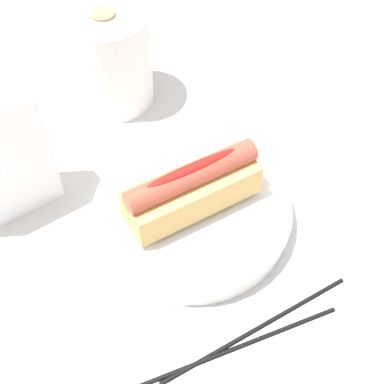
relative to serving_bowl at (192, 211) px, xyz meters
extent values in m
plane|color=beige|center=(-0.01, 0.01, -0.02)|extent=(2.40, 2.40, 0.00)
cylinder|color=white|center=(0.00, 0.00, 0.00)|extent=(0.22, 0.22, 0.03)
torus|color=white|center=(0.00, 0.00, 0.01)|extent=(0.23, 0.23, 0.01)
cube|color=tan|center=(0.00, 0.00, 0.03)|extent=(0.16, 0.08, 0.04)
cylinder|color=#B24C38|center=(0.00, 0.00, 0.06)|extent=(0.15, 0.06, 0.03)
ellipsoid|color=red|center=(0.00, 0.00, 0.07)|extent=(0.11, 0.03, 0.01)
cylinder|color=silver|center=(0.22, -0.04, 0.01)|extent=(0.06, 0.06, 0.04)
cylinder|color=white|center=(-0.04, 0.24, 0.05)|extent=(0.11, 0.11, 0.13)
cylinder|color=#997A5B|center=(-0.04, 0.24, 0.12)|extent=(0.03, 0.03, 0.00)
cylinder|color=black|center=(0.02, -0.15, -0.01)|extent=(0.22, 0.05, 0.01)
cylinder|color=black|center=(-0.01, -0.16, -0.01)|extent=(0.22, 0.02, 0.01)
camera|label=1|loc=(-0.11, -0.33, 0.48)|focal=48.85mm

